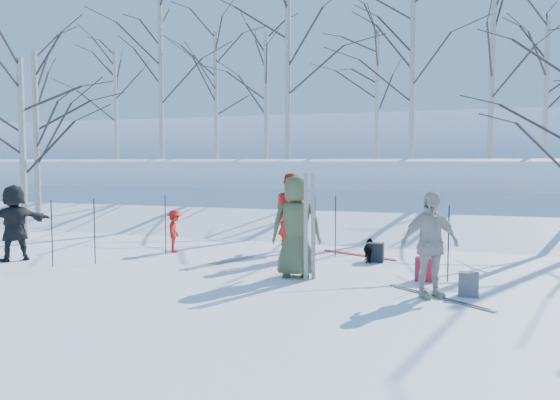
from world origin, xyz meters
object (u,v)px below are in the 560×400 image
(skier_olive_center, at_px, (296,226))
(backpack_grey, at_px, (468,284))
(skier_red_north, at_px, (292,220))
(skier_cream_east, at_px, (430,244))
(backpack_dark, at_px, (375,252))
(dog, at_px, (370,251))
(skier_red_seated, at_px, (175,231))
(backpack_red, at_px, (425,269))
(skier_grey_west, at_px, (14,223))
(skier_redor_behind, at_px, (291,212))

(skier_olive_center, relative_size, backpack_grey, 4.89)
(skier_red_north, height_order, skier_cream_east, skier_red_north)
(backpack_dark, bearing_deg, dog, -153.76)
(skier_cream_east, bearing_deg, skier_red_north, 108.24)
(skier_red_seated, distance_m, dog, 4.50)
(skier_olive_center, xyz_separation_m, backpack_red, (2.24, 0.39, -0.72))
(skier_grey_west, height_order, backpack_grey, skier_grey_west)
(skier_olive_center, relative_size, skier_grey_west, 1.15)
(skier_redor_behind, relative_size, skier_red_seated, 1.84)
(dog, xyz_separation_m, backpack_red, (1.21, -1.52, -0.03))
(skier_cream_east, distance_m, dog, 3.05)
(skier_olive_center, bearing_deg, skier_redor_behind, -84.49)
(backpack_red, relative_size, backpack_dark, 1.05)
(skier_cream_east, bearing_deg, backpack_red, 63.49)
(skier_red_seated, bearing_deg, skier_olive_center, -139.79)
(skier_grey_west, xyz_separation_m, backpack_grey, (9.09, -0.18, -0.62))
(skier_olive_center, distance_m, skier_red_seated, 3.88)
(skier_redor_behind, bearing_deg, dog, -173.17)
(skier_red_north, xyz_separation_m, dog, (1.60, 0.35, -0.63))
(skier_grey_west, xyz_separation_m, backpack_red, (8.37, 0.73, -0.60))
(skier_red_seated, bearing_deg, skier_cream_east, -136.46)
(skier_redor_behind, height_order, skier_grey_west, skier_redor_behind)
(backpack_red, bearing_deg, skier_red_north, 157.41)
(backpack_red, bearing_deg, skier_red_seated, 166.97)
(skier_redor_behind, height_order, dog, skier_redor_behind)
(skier_cream_east, height_order, dog, skier_cream_east)
(skier_redor_behind, height_order, backpack_dark, skier_redor_behind)
(backpack_grey, bearing_deg, skier_red_seated, 160.85)
(skier_olive_center, xyz_separation_m, skier_red_north, (-0.57, 1.55, -0.06))
(skier_redor_behind, height_order, skier_cream_east, skier_redor_behind)
(skier_grey_west, distance_m, backpack_dark, 7.64)
(skier_redor_behind, relative_size, dog, 3.22)
(dog, bearing_deg, backpack_dark, -173.20)
(skier_cream_east, bearing_deg, backpack_dark, 81.07)
(skier_cream_east, height_order, backpack_dark, skier_cream_east)
(skier_red_seated, distance_m, skier_grey_west, 3.38)
(skier_red_north, height_order, skier_red_seated, skier_red_north)
(skier_red_seated, height_order, skier_grey_west, skier_grey_west)
(skier_redor_behind, bearing_deg, skier_grey_west, 62.88)
(skier_red_north, xyz_separation_m, backpack_dark, (1.70, 0.40, -0.67))
(skier_cream_east, height_order, skier_grey_west, skier_cream_east)
(skier_redor_behind, distance_m, backpack_dark, 2.40)
(skier_grey_west, height_order, backpack_dark, skier_grey_west)
(skier_red_seated, distance_m, skier_cream_east, 6.35)
(backpack_grey, bearing_deg, skier_cream_east, -157.59)
(skier_redor_behind, xyz_separation_m, skier_cream_east, (3.37, -3.58, -0.09))
(backpack_red, xyz_separation_m, backpack_grey, (0.72, -0.91, -0.02))
(skier_red_north, bearing_deg, dog, 177.18)
(skier_olive_center, distance_m, backpack_grey, 3.10)
(backpack_dark, bearing_deg, skier_cream_east, -65.30)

